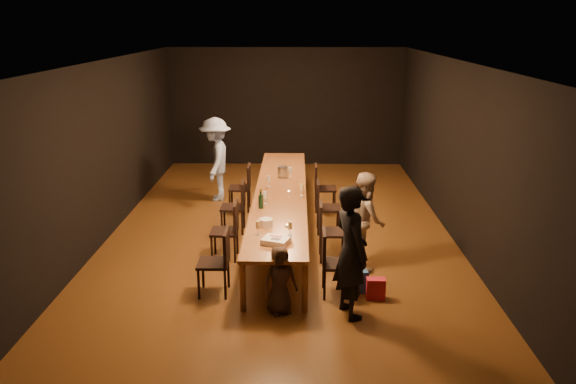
{
  "coord_description": "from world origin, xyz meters",
  "views": [
    {
      "loc": [
        0.3,
        -9.43,
        3.62
      ],
      "look_at": [
        0.15,
        -0.84,
        1.0
      ],
      "focal_mm": 35.0,
      "sensor_mm": 36.0,
      "label": 1
    }
  ],
  "objects_px": {
    "chair_left_1": "(224,231)",
    "man_blue": "(216,159)",
    "child": "(280,280)",
    "woman_birthday": "(351,252)",
    "table": "(280,194)",
    "chair_left_0": "(213,262)",
    "chair_right_1": "(332,231)",
    "chair_left_2": "(233,207)",
    "birthday_cake": "(276,241)",
    "plate_stack": "(266,223)",
    "champagne_bottle": "(261,198)",
    "chair_right_0": "(338,263)",
    "chair_right_3": "(325,188)",
    "chair_right_2": "(328,207)",
    "woman_tan": "(365,219)",
    "chair_left_3": "(239,187)",
    "ice_bucket": "(283,172)"
  },
  "relations": [
    {
      "from": "chair_left_3",
      "to": "chair_right_3",
      "type": "bearing_deg",
      "value": -90.0
    },
    {
      "from": "chair_right_3",
      "to": "child",
      "type": "height_order",
      "value": "chair_right_3"
    },
    {
      "from": "chair_left_0",
      "to": "champagne_bottle",
      "type": "relative_size",
      "value": 2.83
    },
    {
      "from": "chair_left_3",
      "to": "woman_birthday",
      "type": "relative_size",
      "value": 0.54
    },
    {
      "from": "chair_left_0",
      "to": "chair_left_3",
      "type": "bearing_deg",
      "value": 0.0
    },
    {
      "from": "chair_right_1",
      "to": "chair_right_2",
      "type": "distance_m",
      "value": 1.2
    },
    {
      "from": "man_blue",
      "to": "woman_birthday",
      "type": "bearing_deg",
      "value": 23.92
    },
    {
      "from": "chair_right_1",
      "to": "chair_left_3",
      "type": "relative_size",
      "value": 1.0
    },
    {
      "from": "chair_left_3",
      "to": "plate_stack",
      "type": "xyz_separation_m",
      "value": [
        0.69,
        -2.94,
        0.34
      ]
    },
    {
      "from": "child",
      "to": "champagne_bottle",
      "type": "distance_m",
      "value": 2.08
    },
    {
      "from": "chair_left_1",
      "to": "child",
      "type": "bearing_deg",
      "value": -151.59
    },
    {
      "from": "chair_right_3",
      "to": "plate_stack",
      "type": "xyz_separation_m",
      "value": [
        -1.01,
        -2.94,
        0.34
      ]
    },
    {
      "from": "chair_left_3",
      "to": "chair_left_2",
      "type": "bearing_deg",
      "value": -180.0
    },
    {
      "from": "chair_right_0",
      "to": "child",
      "type": "height_order",
      "value": "chair_right_0"
    },
    {
      "from": "birthday_cake",
      "to": "plate_stack",
      "type": "xyz_separation_m",
      "value": [
        -0.17,
        0.67,
        0.02
      ]
    },
    {
      "from": "chair_left_2",
      "to": "champagne_bottle",
      "type": "height_order",
      "value": "champagne_bottle"
    },
    {
      "from": "woman_birthday",
      "to": "plate_stack",
      "type": "height_order",
      "value": "woman_birthday"
    },
    {
      "from": "table",
      "to": "man_blue",
      "type": "relative_size",
      "value": 3.45
    },
    {
      "from": "chair_left_0",
      "to": "chair_right_1",
      "type": "bearing_deg",
      "value": -54.78
    },
    {
      "from": "woman_birthday",
      "to": "chair_left_2",
      "type": "bearing_deg",
      "value": 10.23
    },
    {
      "from": "chair_right_1",
      "to": "woman_birthday",
      "type": "bearing_deg",
      "value": 4.0
    },
    {
      "from": "chair_right_1",
      "to": "chair_right_3",
      "type": "relative_size",
      "value": 1.0
    },
    {
      "from": "chair_right_3",
      "to": "chair_left_1",
      "type": "distance_m",
      "value": 2.94
    },
    {
      "from": "chair_left_1",
      "to": "birthday_cake",
      "type": "distance_m",
      "value": 1.52
    },
    {
      "from": "table",
      "to": "chair_left_0",
      "type": "bearing_deg",
      "value": -109.5
    },
    {
      "from": "chair_right_2",
      "to": "champagne_bottle",
      "type": "bearing_deg",
      "value": -50.84
    },
    {
      "from": "plate_stack",
      "to": "ice_bucket",
      "type": "distance_m",
      "value": 2.71
    },
    {
      "from": "woman_tan",
      "to": "ice_bucket",
      "type": "relative_size",
      "value": 6.98
    },
    {
      "from": "chair_right_0",
      "to": "chair_right_3",
      "type": "distance_m",
      "value": 3.6
    },
    {
      "from": "chair_right_0",
      "to": "chair_left_0",
      "type": "bearing_deg",
      "value": -90.0
    },
    {
      "from": "chair_left_1",
      "to": "woman_tan",
      "type": "distance_m",
      "value": 2.21
    },
    {
      "from": "chair_left_0",
      "to": "woman_birthday",
      "type": "relative_size",
      "value": 0.54
    },
    {
      "from": "birthday_cake",
      "to": "child",
      "type": "bearing_deg",
      "value": -61.76
    },
    {
      "from": "table",
      "to": "chair_right_1",
      "type": "bearing_deg",
      "value": -54.69
    },
    {
      "from": "child",
      "to": "birthday_cake",
      "type": "height_order",
      "value": "child"
    },
    {
      "from": "chair_left_2",
      "to": "champagne_bottle",
      "type": "relative_size",
      "value": 2.83
    },
    {
      "from": "chair_left_1",
      "to": "man_blue",
      "type": "relative_size",
      "value": 0.53
    },
    {
      "from": "table",
      "to": "woman_tan",
      "type": "height_order",
      "value": "woman_tan"
    },
    {
      "from": "chair_right_1",
      "to": "chair_left_1",
      "type": "bearing_deg",
      "value": -90.0
    },
    {
      "from": "table",
      "to": "chair_right_2",
      "type": "xyz_separation_m",
      "value": [
        0.85,
        0.0,
        -0.24
      ]
    },
    {
      "from": "child",
      "to": "birthday_cake",
      "type": "bearing_deg",
      "value": 72.61
    },
    {
      "from": "chair_right_0",
      "to": "chair_right_2",
      "type": "bearing_deg",
      "value": 180.0
    },
    {
      "from": "chair_right_2",
      "to": "woman_tan",
      "type": "xyz_separation_m",
      "value": [
        0.48,
        -1.39,
        0.27
      ]
    },
    {
      "from": "chair_left_0",
      "to": "chair_left_2",
      "type": "height_order",
      "value": "same"
    },
    {
      "from": "chair_right_1",
      "to": "child",
      "type": "xyz_separation_m",
      "value": [
        -0.77,
        -1.72,
        -0.01
      ]
    },
    {
      "from": "table",
      "to": "chair_left_2",
      "type": "height_order",
      "value": "chair_left_2"
    },
    {
      "from": "plate_stack",
      "to": "chair_left_3",
      "type": "bearing_deg",
      "value": 103.2
    },
    {
      "from": "chair_right_3",
      "to": "chair_left_3",
      "type": "xyz_separation_m",
      "value": [
        -1.7,
        0.0,
        0.0
      ]
    },
    {
      "from": "chair_right_0",
      "to": "child",
      "type": "relative_size",
      "value": 1.02
    },
    {
      "from": "chair_left_1",
      "to": "champagne_bottle",
      "type": "height_order",
      "value": "champagne_bottle"
    }
  ]
}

